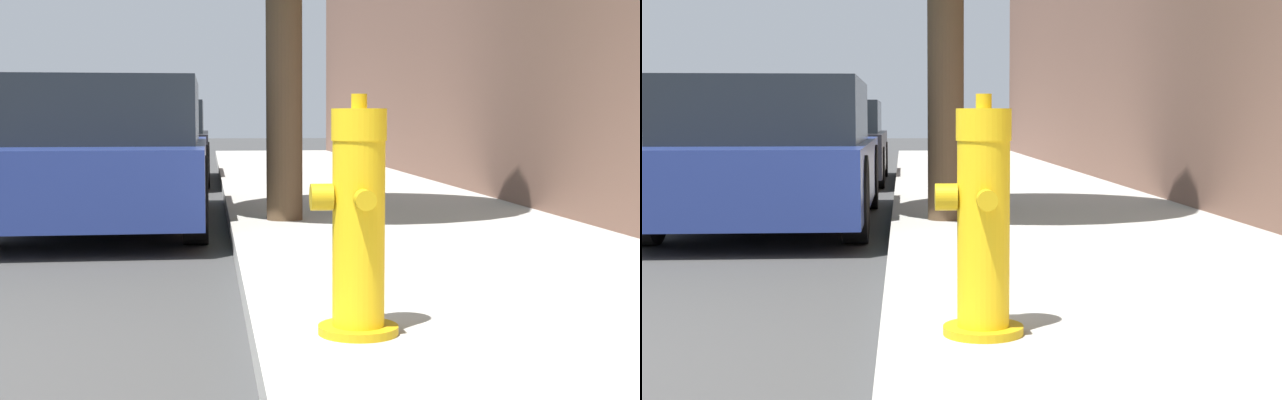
# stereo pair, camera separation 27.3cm
# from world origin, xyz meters

# --- Properties ---
(sidewalk_slab) EXTENTS (2.91, 40.00, 0.15)m
(sidewalk_slab) POSITION_xyz_m (3.06, 0.00, 0.07)
(sidewalk_slab) COLOR #A8A59E
(sidewalk_slab) RESTS_ON ground_plane
(fire_hydrant) EXTENTS (0.36, 0.36, 0.97)m
(fire_hydrant) POSITION_xyz_m (2.02, 0.13, 0.59)
(fire_hydrant) COLOR #C39C11
(fire_hydrant) RESTS_ON sidewalk_slab
(parked_car_near) EXTENTS (1.87, 4.43, 1.37)m
(parked_car_near) POSITION_xyz_m (0.49, 5.15, 0.67)
(parked_car_near) COLOR navy
(parked_car_near) RESTS_ON ground_plane
(parked_car_mid) EXTENTS (1.87, 4.13, 1.27)m
(parked_car_mid) POSITION_xyz_m (0.51, 10.68, 0.62)
(parked_car_mid) COLOR black
(parked_car_mid) RESTS_ON ground_plane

